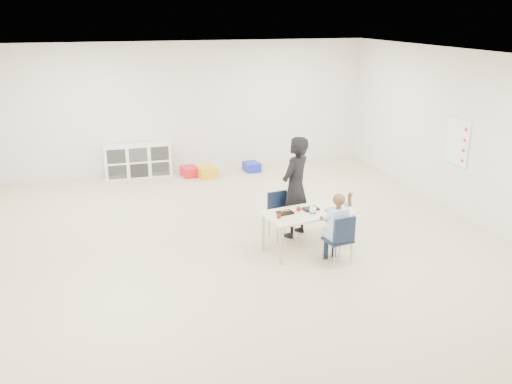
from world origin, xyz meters
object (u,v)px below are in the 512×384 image
object	(u,v)px
child	(338,225)
adult	(295,187)
chair_near	(338,239)
cubby_shelf	(138,161)
table	(308,231)

from	to	relation	value
child	adult	distance (m)	1.16
chair_near	cubby_shelf	distance (m)	5.60
chair_near	adult	distance (m)	1.22
chair_near	table	bearing A→B (deg)	105.20
chair_near	adult	xyz separation A→B (m)	(-0.23, 1.11, 0.43)
table	adult	xyz separation A→B (m)	(0.01, 0.59, 0.49)
child	cubby_shelf	distance (m)	5.61
table	chair_near	xyz separation A→B (m)	(0.24, -0.52, 0.06)
chair_near	adult	world-z (taller)	adult
table	cubby_shelf	world-z (taller)	cubby_shelf
table	adult	size ratio (longest dim) A/B	0.89
cubby_shelf	chair_near	bearing A→B (deg)	-65.44
cubby_shelf	adult	bearing A→B (deg)	-62.19
child	cubby_shelf	bearing A→B (deg)	105.30
child	adult	xyz separation A→B (m)	(-0.23, 1.11, 0.22)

